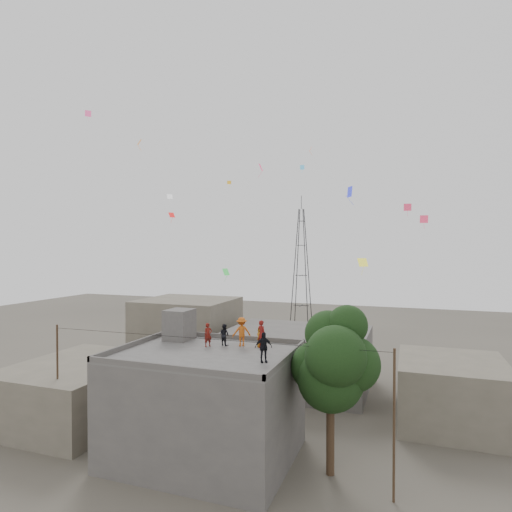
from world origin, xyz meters
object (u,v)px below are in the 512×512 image
Objects in this scene: tree at (334,361)px; person_dark_adult at (263,347)px; person_red_adult at (262,334)px; stair_head_box at (179,325)px; transmission_tower at (301,269)px.

person_dark_adult is (-3.50, -1.47, 0.80)m from tree.
person_red_adult is at bearing 161.50° from tree.
person_dark_adult is at bearing 140.50° from person_red_adult.
stair_head_box is 7.88m from person_dark_adult.
transmission_tower is at bearing -50.07° from person_red_adult.
stair_head_box is at bearing 169.26° from tree.
transmission_tower reaches higher than person_dark_adult.
person_red_adult reaches higher than person_dark_adult.
tree is 3.88m from person_dark_adult.
tree is at bearing -10.74° from stair_head_box.
stair_head_box reaches higher than person_red_adult.
transmission_tower is at bearing 91.23° from stair_head_box.
stair_head_box is at bearing 25.49° from person_red_adult.
tree reaches higher than stair_head_box.
stair_head_box reaches higher than person_dark_adult.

